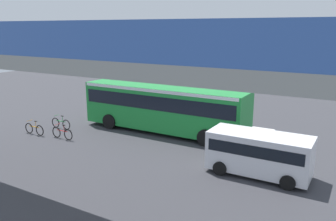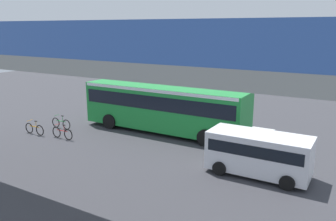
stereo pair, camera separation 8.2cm
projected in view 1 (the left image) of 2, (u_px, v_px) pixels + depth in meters
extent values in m
plane|color=#38383D|center=(190.00, 131.00, 23.87)|extent=(80.00, 80.00, 0.00)
cube|color=#1E8C38|center=(164.00, 107.00, 23.28)|extent=(11.50, 2.55, 2.86)
cube|color=black|center=(164.00, 100.00, 23.16)|extent=(11.04, 2.59, 0.90)
cube|color=white|center=(164.00, 88.00, 22.98)|extent=(11.27, 2.58, 0.20)
cube|color=black|center=(98.00, 94.00, 26.02)|extent=(0.04, 2.24, 1.20)
cylinder|color=black|center=(110.00, 121.00, 24.29)|extent=(1.04, 0.30, 1.04)
cylinder|color=black|center=(131.00, 114.00, 26.43)|extent=(1.04, 0.30, 1.04)
cylinder|color=black|center=(206.00, 138.00, 20.70)|extent=(1.04, 0.30, 1.04)
cylinder|color=black|center=(221.00, 127.00, 22.84)|extent=(1.04, 0.30, 1.04)
cube|color=silver|center=(259.00, 153.00, 16.54)|extent=(4.80, 1.95, 1.86)
cube|color=black|center=(260.00, 146.00, 16.46)|extent=(4.42, 1.98, 0.56)
cylinder|color=black|center=(220.00, 168.00, 16.68)|extent=(0.68, 0.22, 0.68)
cylinder|color=black|center=(234.00, 156.00, 18.32)|extent=(0.68, 0.22, 0.68)
cylinder|color=black|center=(288.00, 183.00, 15.13)|extent=(0.68, 0.22, 0.68)
cylinder|color=black|center=(296.00, 167.00, 16.77)|extent=(0.68, 0.22, 0.68)
torus|color=black|center=(56.00, 123.00, 24.58)|extent=(0.72, 0.06, 0.72)
torus|color=black|center=(66.00, 125.00, 24.07)|extent=(0.72, 0.06, 0.72)
cube|color=green|center=(61.00, 121.00, 24.28)|extent=(0.89, 0.04, 0.04)
cylinder|color=green|center=(62.00, 119.00, 24.14)|extent=(0.03, 0.03, 0.40)
cube|color=black|center=(62.00, 116.00, 24.10)|extent=(0.20, 0.08, 0.04)
cylinder|color=green|center=(56.00, 115.00, 24.39)|extent=(0.02, 0.44, 0.02)
torus|color=black|center=(56.00, 132.00, 22.33)|extent=(0.72, 0.06, 0.72)
torus|color=black|center=(68.00, 135.00, 21.82)|extent=(0.72, 0.06, 0.72)
cube|color=red|center=(62.00, 131.00, 22.03)|extent=(0.89, 0.04, 0.04)
cylinder|color=red|center=(64.00, 128.00, 21.89)|extent=(0.03, 0.03, 0.40)
cube|color=black|center=(64.00, 125.00, 21.85)|extent=(0.20, 0.08, 0.04)
cylinder|color=red|center=(57.00, 124.00, 22.14)|extent=(0.02, 0.44, 0.02)
torus|color=black|center=(29.00, 128.00, 23.23)|extent=(0.72, 0.06, 0.72)
torus|color=black|center=(40.00, 130.00, 22.71)|extent=(0.72, 0.06, 0.72)
cube|color=orange|center=(34.00, 127.00, 22.93)|extent=(0.89, 0.04, 0.04)
cylinder|color=orange|center=(36.00, 124.00, 22.79)|extent=(0.03, 0.03, 0.40)
cube|color=black|center=(35.00, 121.00, 22.74)|extent=(0.20, 0.08, 0.04)
cylinder|color=orange|center=(30.00, 121.00, 23.04)|extent=(0.02, 0.44, 0.02)
cylinder|color=#2D2D38|center=(172.00, 115.00, 26.48)|extent=(0.32, 0.32, 0.85)
cylinder|color=#19724C|center=(172.00, 105.00, 26.30)|extent=(0.38, 0.38, 0.70)
sphere|color=tan|center=(172.00, 99.00, 26.19)|extent=(0.22, 0.22, 0.22)
cylinder|color=slate|center=(194.00, 99.00, 27.64)|extent=(0.08, 0.08, 2.80)
cube|color=red|center=(194.00, 85.00, 27.39)|extent=(0.04, 0.60, 0.60)
cube|color=silver|center=(260.00, 128.00, 24.57)|extent=(2.00, 0.20, 0.01)
cube|color=silver|center=(209.00, 120.00, 26.52)|extent=(2.00, 0.20, 0.01)
cube|color=silver|center=(164.00, 114.00, 28.47)|extent=(2.00, 0.20, 0.01)
cube|color=gray|center=(46.00, 60.00, 12.53)|extent=(28.16, 2.60, 0.50)
cube|color=#3359A5|center=(70.00, 37.00, 13.40)|extent=(28.16, 0.08, 1.10)
cube|color=#3359A5|center=(14.00, 38.00, 11.29)|extent=(28.16, 0.08, 1.10)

